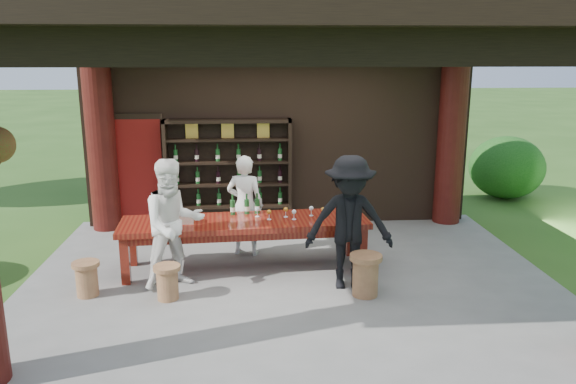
{
  "coord_description": "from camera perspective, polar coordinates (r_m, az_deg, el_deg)",
  "views": [
    {
      "loc": [
        -0.54,
        -7.44,
        3.08
      ],
      "look_at": [
        0.0,
        0.4,
        1.15
      ],
      "focal_mm": 35.0,
      "sensor_mm": 36.0,
      "label": 1
    }
  ],
  "objects": [
    {
      "name": "ground",
      "position": [
        8.07,
        0.2,
        -8.64
      ],
      "size": [
        90.0,
        90.0,
        0.0
      ],
      "primitive_type": "plane",
      "color": "#2D5119",
      "rests_on": "ground"
    },
    {
      "name": "pavilion",
      "position": [
        7.94,
        -0.11,
        6.93
      ],
      "size": [
        7.5,
        6.0,
        3.6
      ],
      "color": "slate",
      "rests_on": "ground"
    },
    {
      "name": "wine_shelf",
      "position": [
        10.11,
        -6.05,
        1.83
      ],
      "size": [
        2.25,
        0.34,
        1.98
      ],
      "color": "black",
      "rests_on": "ground"
    },
    {
      "name": "tasting_table",
      "position": [
        8.19,
        -4.39,
        -3.6
      ],
      "size": [
        3.62,
        1.14,
        0.75
      ],
      "rotation": [
        0.0,
        0.0,
        0.06
      ],
      "color": "#62140E",
      "rests_on": "ground"
    },
    {
      "name": "stool_near_left",
      "position": [
        7.46,
        -12.15,
        -8.87
      ],
      "size": [
        0.35,
        0.35,
        0.46
      ],
      "rotation": [
        0.0,
        0.0,
        0.1
      ],
      "color": "brown",
      "rests_on": "ground"
    },
    {
      "name": "stool_near_right",
      "position": [
        7.46,
        7.87,
        -8.24
      ],
      "size": [
        0.42,
        0.42,
        0.56
      ],
      "rotation": [
        0.0,
        0.0,
        0.43
      ],
      "color": "brown",
      "rests_on": "ground"
    },
    {
      "name": "stool_far_left",
      "position": [
        7.85,
        -19.77,
        -8.21
      ],
      "size": [
        0.35,
        0.35,
        0.47
      ],
      "rotation": [
        0.0,
        0.0,
        0.1
      ],
      "color": "brown",
      "rests_on": "ground"
    },
    {
      "name": "host",
      "position": [
        8.77,
        -4.39,
        -1.36
      ],
      "size": [
        0.66,
        0.52,
        1.58
      ],
      "primitive_type": "imported",
      "rotation": [
        0.0,
        0.0,
        2.88
      ],
      "color": "white",
      "rests_on": "ground"
    },
    {
      "name": "guest_woman",
      "position": [
        7.65,
        -11.57,
        -3.2
      ],
      "size": [
        1.05,
        0.95,
        1.76
      ],
      "primitive_type": "imported",
      "rotation": [
        0.0,
        0.0,
        0.41
      ],
      "color": "white",
      "rests_on": "ground"
    },
    {
      "name": "guest_man",
      "position": [
        7.51,
        6.24,
        -3.12
      ],
      "size": [
        1.2,
        0.74,
        1.81
      ],
      "primitive_type": "imported",
      "rotation": [
        0.0,
        0.0,
        -0.05
      ],
      "color": "black",
      "rests_on": "ground"
    },
    {
      "name": "table_bottles",
      "position": [
        8.42,
        -4.33,
        -1.21
      ],
      "size": [
        0.44,
        0.12,
        0.31
      ],
      "color": "#194C1E",
      "rests_on": "tasting_table"
    },
    {
      "name": "table_glasses",
      "position": [
        8.23,
        0.22,
        -2.11
      ],
      "size": [
        1.03,
        0.25,
        0.15
      ],
      "color": "silver",
      "rests_on": "tasting_table"
    },
    {
      "name": "napkin_basket",
      "position": [
        8.1,
        -10.5,
        -2.63
      ],
      "size": [
        0.27,
        0.2,
        0.14
      ],
      "primitive_type": "cube",
      "rotation": [
        0.0,
        0.0,
        0.06
      ],
      "color": "#BF6672",
      "rests_on": "tasting_table"
    },
    {
      "name": "shrubs",
      "position": [
        8.13,
        9.69,
        -4.4
      ],
      "size": [
        14.36,
        8.92,
        1.36
      ],
      "color": "#194C14",
      "rests_on": "ground"
    },
    {
      "name": "trees",
      "position": [
        9.93,
        18.89,
        14.75
      ],
      "size": [
        22.24,
        9.06,
        4.8
      ],
      "color": "#3F2819",
      "rests_on": "ground"
    }
  ]
}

